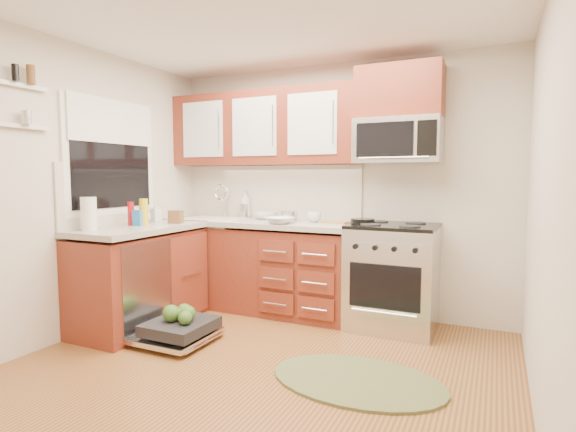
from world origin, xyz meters
The scene contains 37 objects.
floor centered at (0.00, 0.00, 0.00)m, with size 3.50×3.50×0.00m, color brown.
ceiling centered at (0.00, 0.00, 2.50)m, with size 3.50×3.50×0.00m, color white.
wall_back centered at (0.00, 1.75, 1.25)m, with size 3.50×0.04×2.50m, color beige.
wall_left centered at (-1.75, 0.00, 1.25)m, with size 0.04×3.50×2.50m, color beige.
wall_right centered at (1.75, 0.00, 1.25)m, with size 0.04×3.50×2.50m, color beige.
base_cabinet_back centered at (-0.73, 1.45, 0.42)m, with size 2.05×0.60×0.85m, color #5B2414.
base_cabinet_left centered at (-1.45, 0.52, 0.42)m, with size 0.60×1.25×0.85m, color #5B2414.
countertop_back centered at (-0.72, 1.44, 0.90)m, with size 2.07×0.64×0.05m, color #B2ABA3.
countertop_left centered at (-1.44, 0.53, 0.90)m, with size 0.64×1.27×0.05m, color #B2ABA3.
backsplash_back centered at (-0.73, 1.74, 1.21)m, with size 2.05×0.02×0.57m, color beige.
backsplash_left centered at (-1.74, 0.52, 1.21)m, with size 0.02×1.25×0.57m, color beige.
upper_cabinets centered at (-0.73, 1.57, 1.88)m, with size 2.05×0.35×0.75m, color #5B2414, non-canonical shape.
cabinet_over_mw centered at (0.68, 1.57, 2.13)m, with size 0.76×0.35×0.47m, color #5B2414.
range centered at (0.68, 1.43, 0.47)m, with size 0.76×0.64×0.95m, color silver, non-canonical shape.
microwave centered at (0.68, 1.55, 1.70)m, with size 0.76×0.38×0.40m, color silver, non-canonical shape.
sink centered at (-1.25, 1.42, 0.80)m, with size 0.62×0.50×0.26m, color white, non-canonical shape.
dishwasher centered at (-0.86, 0.30, 0.10)m, with size 0.70×0.60×0.20m, color silver, non-canonical shape.
window centered at (-1.74, 0.50, 1.55)m, with size 0.03×1.05×1.05m, color white, non-canonical shape.
window_blind centered at (-1.71, 0.50, 1.88)m, with size 0.02×0.96×0.40m, color white.
shelf_upper centered at (-1.72, -0.35, 2.05)m, with size 0.04×0.40×0.03m, color white.
shelf_lower centered at (-1.72, -0.35, 1.75)m, with size 0.04×0.40×0.03m, color white.
rug centered at (0.71, 0.23, 0.01)m, with size 1.18×0.77×0.02m, color #5C6439, non-canonical shape.
skillet centered at (0.40, 1.41, 0.97)m, with size 0.22×0.22×0.04m, color black.
stock_pot centered at (-0.38, 1.47, 0.98)m, with size 0.18×0.18×0.11m, color silver.
cutting_board centered at (0.10, 1.55, 0.93)m, with size 0.26×0.17×0.02m, color #A9834D.
canister centered at (-1.00, 1.65, 1.00)m, with size 0.10×0.10×0.16m, color silver.
paper_towel_roll centered at (-1.60, 0.11, 1.06)m, with size 0.13×0.13×0.28m, color white.
mustard_bottle centered at (-1.45, 0.59, 1.05)m, with size 0.08×0.08×0.25m, color gold.
red_bottle centered at (-1.56, 0.54, 1.03)m, with size 0.06×0.06×0.22m, color #B50F15.
wooden_box centered at (-1.30, 0.86, 0.99)m, with size 0.13×0.09×0.13m, color brown.
blue_carton centered at (-1.48, 0.54, 1.00)m, with size 0.09×0.05×0.14m, color #2773B6.
bowl_a centered at (-0.37, 1.25, 0.96)m, with size 0.26×0.26×0.06m, color #999999.
bowl_b centered at (-0.71, 1.60, 0.96)m, with size 0.24×0.24×0.07m, color #999999.
cup centered at (-0.12, 1.53, 0.98)m, with size 0.13×0.13×0.11m, color #999999.
soap_bottle_a centered at (-1.00, 1.68, 1.08)m, with size 0.12×0.12×0.31m, color #999999.
soap_bottle_b centered at (-1.62, 0.95, 1.02)m, with size 0.09×0.09×0.19m, color #999999.
soap_bottle_c centered at (-1.62, 0.77, 1.01)m, with size 0.13×0.13×0.17m, color #999999.
Camera 1 is at (1.51, -2.59, 1.37)m, focal length 28.00 mm.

